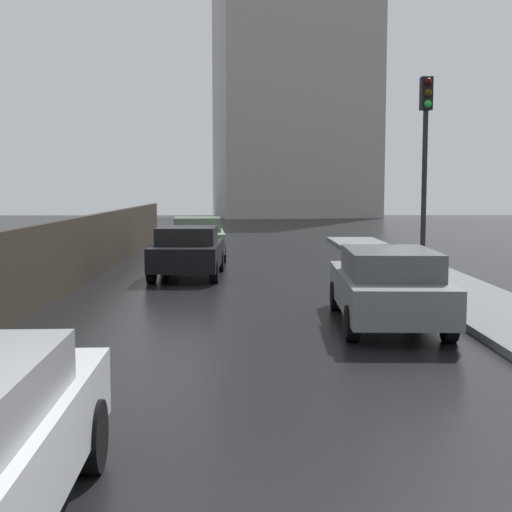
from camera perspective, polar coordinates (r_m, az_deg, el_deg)
car_green_near_kerb at (r=25.28m, az=-4.72°, el=1.50°), size 2.12×4.05×1.48m
car_grey_far_ahead at (r=13.36m, az=10.50°, el=-2.31°), size 1.96×4.57×1.43m
car_black_behind_camera at (r=20.24m, az=-5.51°, el=0.41°), size 1.97×4.02×1.44m
traffic_light at (r=17.10m, az=13.43°, el=8.64°), size 0.26×0.39×4.94m
distant_tower at (r=63.11m, az=3.06°, el=14.80°), size 14.42×11.99×25.37m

